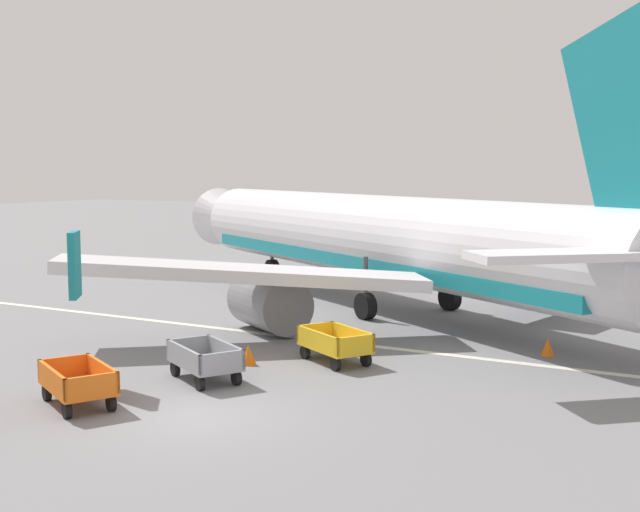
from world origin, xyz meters
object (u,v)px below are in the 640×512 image
airplane (390,240)px  traffic_cone_mid_apron (249,355)px  baggage_cart_third_in_row (205,360)px  baggage_cart_fourth_in_row (335,344)px  traffic_cone_near_plane (548,347)px  baggage_cart_second_in_row (78,383)px

airplane → traffic_cone_mid_apron: airplane is taller
airplane → baggage_cart_third_in_row: bearing=-88.9°
baggage_cart_third_in_row → baggage_cart_fourth_in_row: (2.28, 3.80, 0.00)m
airplane → baggage_cart_fourth_in_row: (2.54, -9.88, -2.45)m
baggage_cart_fourth_in_row → traffic_cone_near_plane: baggage_cart_fourth_in_row is taller
baggage_cart_second_in_row → baggage_cart_fourth_in_row: (3.62, 7.45, 0.00)m
traffic_cone_near_plane → baggage_cart_third_in_row: bearing=-135.0°
baggage_cart_third_in_row → traffic_cone_near_plane: (8.01, 8.01, -0.30)m
baggage_cart_second_in_row → traffic_cone_near_plane: bearing=51.3°
traffic_cone_mid_apron → airplane: bearing=91.5°
airplane → baggage_cart_third_in_row: airplane is taller
baggage_cart_third_in_row → baggage_cart_fourth_in_row: same height
traffic_cone_near_plane → baggage_cart_second_in_row: bearing=-128.7°
baggage_cart_fourth_in_row → traffic_cone_mid_apron: baggage_cart_fourth_in_row is taller
baggage_cart_second_in_row → traffic_cone_near_plane: baggage_cart_second_in_row is taller
airplane → baggage_cart_second_in_row: (-1.09, -17.33, -2.45)m
airplane → traffic_cone_near_plane: 10.40m
traffic_cone_near_plane → baggage_cart_fourth_in_row: bearing=-143.7°
baggage_cart_second_in_row → baggage_cart_third_in_row: 3.90m
baggage_cart_second_in_row → traffic_cone_mid_apron: 6.02m
traffic_cone_near_plane → traffic_cone_mid_apron: (-7.96, -5.81, 0.02)m
baggage_cart_third_in_row → baggage_cart_fourth_in_row: size_ratio=1.00×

